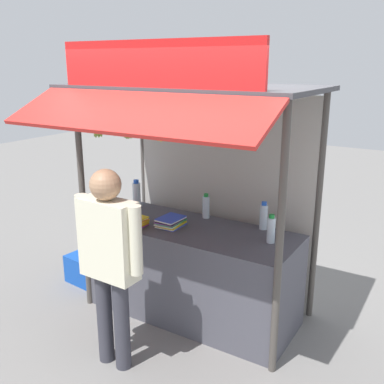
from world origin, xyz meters
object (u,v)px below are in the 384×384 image
object	(u,v)px
magazine_stack_far_right	(133,222)
magazine_stack_back_left	(171,222)
vendor_person	(109,252)
water_bottle_rear_center	(271,229)
magazine_stack_mid_right	(97,217)
banana_bunch_inner_right	(128,131)
water_bottle_left	(206,207)
water_bottle_mid_left	(264,216)
water_bottle_back_right	(137,194)
banana_bunch_leftmost	(162,132)
plastic_crate	(92,267)
banana_bunch_rightmost	(98,129)

from	to	relation	value
magazine_stack_far_right	magazine_stack_back_left	distance (m)	0.36
magazine_stack_far_right	vendor_person	bearing A→B (deg)	-63.61
magazine_stack_far_right	magazine_stack_back_left	world-z (taller)	same
water_bottle_rear_center	magazine_stack_far_right	world-z (taller)	water_bottle_rear_center
magazine_stack_far_right	magazine_stack_mid_right	distance (m)	0.44
magazine_stack_far_right	banana_bunch_inner_right	xyz separation A→B (m)	(0.18, -0.22, 0.91)
water_bottle_left	magazine_stack_back_left	world-z (taller)	water_bottle_left
water_bottle_mid_left	magazine_stack_back_left	world-z (taller)	water_bottle_mid_left
banana_bunch_inner_right	water_bottle_mid_left	bearing A→B (deg)	42.17
water_bottle_back_right	banana_bunch_leftmost	distance (m)	1.38
magazine_stack_mid_right	magazine_stack_back_left	bearing A→B (deg)	15.75
banana_bunch_leftmost	water_bottle_rear_center	bearing A→B (deg)	36.37
banana_bunch_leftmost	plastic_crate	bearing A→B (deg)	160.28
banana_bunch_rightmost	vendor_person	xyz separation A→B (m)	(0.52, -0.49, -0.85)
water_bottle_mid_left	water_bottle_back_right	distance (m)	1.41
banana_bunch_leftmost	water_bottle_back_right	bearing A→B (deg)	140.28
water_bottle_mid_left	magazine_stack_mid_right	bearing A→B (deg)	-158.35
water_bottle_left	banana_bunch_inner_right	world-z (taller)	banana_bunch_inner_right
water_bottle_mid_left	plastic_crate	bearing A→B (deg)	-170.36
plastic_crate	water_bottle_mid_left	bearing A→B (deg)	9.64
banana_bunch_leftmost	magazine_stack_far_right	bearing A→B (deg)	156.66
banana_bunch_leftmost	vendor_person	distance (m)	1.02
banana_bunch_inner_right	water_bottle_left	bearing A→B (deg)	70.33
water_bottle_mid_left	water_bottle_left	distance (m)	0.61
vendor_person	magazine_stack_mid_right	bearing A→B (deg)	140.07
water_bottle_mid_left	vendor_person	bearing A→B (deg)	-118.91
water_bottle_back_right	water_bottle_left	bearing A→B (deg)	6.80
magazine_stack_far_right	banana_bunch_leftmost	size ratio (longest dim) A/B	0.93
water_bottle_left	banana_bunch_rightmost	bearing A→B (deg)	-128.07
water_bottle_back_right	water_bottle_left	distance (m)	0.80
water_bottle_mid_left	banana_bunch_leftmost	size ratio (longest dim) A/B	0.93
magazine_stack_mid_right	banana_bunch_rightmost	bearing A→B (deg)	-36.36
magazine_stack_mid_right	vendor_person	size ratio (longest dim) A/B	0.19
water_bottle_left	banana_bunch_leftmost	world-z (taller)	banana_bunch_leftmost
vendor_person	plastic_crate	size ratio (longest dim) A/B	3.67
banana_bunch_leftmost	magazine_stack_back_left	bearing A→B (deg)	117.14
water_bottle_back_right	water_bottle_left	size ratio (longest dim) A/B	1.20
banana_bunch_rightmost	banana_bunch_inner_right	size ratio (longest dim) A/B	1.07
magazine_stack_mid_right	water_bottle_back_right	bearing A→B (deg)	77.26
banana_bunch_leftmost	plastic_crate	world-z (taller)	banana_bunch_leftmost
magazine_stack_back_left	vendor_person	xyz separation A→B (m)	(0.05, -0.91, 0.05)
magazine_stack_far_right	magazine_stack_mid_right	xyz separation A→B (m)	(-0.44, -0.02, -0.02)
magazine_stack_mid_right	banana_bunch_leftmost	size ratio (longest dim) A/B	1.08
banana_bunch_inner_right	plastic_crate	world-z (taller)	banana_bunch_inner_right
water_bottle_back_right	banana_bunch_leftmost	world-z (taller)	banana_bunch_leftmost
banana_bunch_leftmost	banana_bunch_inner_right	size ratio (longest dim) A/B	0.98
water_bottle_left	banana_bunch_leftmost	size ratio (longest dim) A/B	0.88
water_bottle_back_right	magazine_stack_far_right	distance (m)	0.59
water_bottle_rear_center	water_bottle_mid_left	bearing A→B (deg)	124.26
water_bottle_rear_center	water_bottle_left	xyz separation A→B (m)	(-0.79, 0.25, -0.00)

